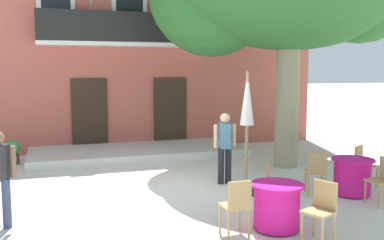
% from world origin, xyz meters
% --- Properties ---
extents(ground_plane, '(120.00, 120.00, 0.00)m').
position_xyz_m(ground_plane, '(0.00, 0.00, 0.00)').
color(ground_plane, silver).
extents(building_facade, '(13.00, 5.09, 7.50)m').
position_xyz_m(building_facade, '(-0.04, 6.99, 3.75)').
color(building_facade, '#BC5B4C').
rests_on(building_facade, ground).
extents(entrance_step_platform, '(6.26, 2.46, 0.25)m').
position_xyz_m(entrance_step_platform, '(-0.04, 3.77, 0.12)').
color(entrance_step_platform, silver).
rests_on(entrance_step_platform, ground).
extents(cafe_table_near_tree, '(0.86, 0.86, 0.76)m').
position_xyz_m(cafe_table_near_tree, '(0.92, -2.92, 0.39)').
color(cafe_table_near_tree, '#DB1984').
rests_on(cafe_table_near_tree, ground).
extents(cafe_chair_near_tree_0, '(0.41, 0.41, 0.91)m').
position_xyz_m(cafe_chair_near_tree_0, '(0.17, -3.02, 0.53)').
color(cafe_chair_near_tree_0, tan).
rests_on(cafe_chair_near_tree_0, ground).
extents(cafe_chair_near_tree_1, '(0.53, 0.53, 0.91)m').
position_xyz_m(cafe_chair_near_tree_1, '(1.31, -3.56, 0.53)').
color(cafe_chair_near_tree_1, tan).
rests_on(cafe_chair_near_tree_1, ground).
extents(cafe_chair_near_tree_2, '(0.55, 0.55, 0.91)m').
position_xyz_m(cafe_chair_near_tree_2, '(1.23, -2.24, 0.53)').
color(cafe_chair_near_tree_2, tan).
rests_on(cafe_chair_near_tree_2, ground).
extents(cafe_table_middle, '(0.86, 0.86, 0.76)m').
position_xyz_m(cafe_table_middle, '(3.37, -1.62, 0.39)').
color(cafe_table_middle, '#DB1984').
rests_on(cafe_table_middle, ground).
extents(cafe_chair_middle_0, '(0.55, 0.55, 0.91)m').
position_xyz_m(cafe_chair_middle_0, '(3.98, -1.18, 0.53)').
color(cafe_chair_middle_0, tan).
rests_on(cafe_chair_middle_0, ground).
extents(cafe_chair_middle_1, '(0.52, 0.52, 0.91)m').
position_xyz_m(cafe_chair_middle_1, '(2.64, -1.41, 0.53)').
color(cafe_chair_middle_1, tan).
rests_on(cafe_chair_middle_1, ground).
extents(cafe_chair_middle_2, '(0.41, 0.41, 0.91)m').
position_xyz_m(cafe_chair_middle_2, '(3.47, -2.37, 0.53)').
color(cafe_chair_middle_2, tan).
rests_on(cafe_chair_middle_2, ground).
extents(cafe_umbrella, '(0.44, 0.44, 2.55)m').
position_xyz_m(cafe_umbrella, '(1.31, -0.90, 1.67)').
color(cafe_umbrella, '#997A56').
rests_on(cafe_umbrella, ground).
extents(ground_planter_left, '(0.43, 0.43, 0.67)m').
position_xyz_m(ground_planter_left, '(-3.52, 3.72, 0.37)').
color(ground_planter_left, '#47423D').
rests_on(ground_planter_left, ground).
extents(pedestrian_mid_plaza, '(0.53, 0.38, 1.61)m').
position_xyz_m(pedestrian_mid_plaza, '(1.21, 0.03, 0.91)').
color(pedestrian_mid_plaza, '#232328').
rests_on(pedestrian_mid_plaza, ground).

